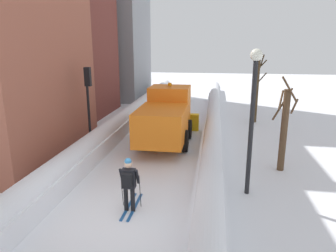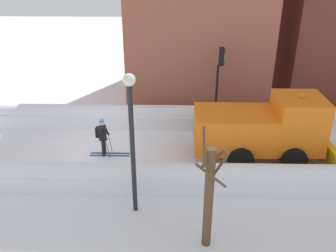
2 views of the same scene
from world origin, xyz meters
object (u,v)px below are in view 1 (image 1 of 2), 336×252
(skier, at_px, (129,182))
(traffic_light_pole, at_px, (88,93))
(bare_tree_mid, at_px, (257,89))
(plow_truck, at_px, (166,117))
(bare_tree_near, at_px, (284,128))
(street_lamp, at_px, (253,105))

(skier, distance_m, traffic_light_pole, 6.76)
(bare_tree_mid, bearing_deg, plow_truck, -132.89)
(traffic_light_pole, relative_size, bare_tree_near, 1.04)
(street_lamp, bearing_deg, bare_tree_mid, 82.30)
(bare_tree_near, bearing_deg, skier, -141.99)
(plow_truck, relative_size, street_lamp, 1.18)
(traffic_light_pole, bearing_deg, bare_tree_mid, 39.69)
(traffic_light_pole, distance_m, bare_tree_mid, 11.45)
(street_lamp, bearing_deg, traffic_light_pole, 153.65)
(street_lamp, relative_size, bare_tree_near, 1.27)
(plow_truck, relative_size, traffic_light_pole, 1.45)
(plow_truck, bearing_deg, bare_tree_near, -27.82)
(traffic_light_pole, relative_size, street_lamp, 0.82)
(plow_truck, bearing_deg, traffic_light_pole, -155.18)
(bare_tree_near, xyz_separation_m, bare_tree_mid, (-0.13, 8.51, 0.41))
(plow_truck, relative_size, bare_tree_mid, 1.31)
(plow_truck, height_order, bare_tree_near, bare_tree_near)
(skier, bearing_deg, bare_tree_mid, 67.39)
(skier, height_order, traffic_light_pole, traffic_light_pole)
(street_lamp, distance_m, bare_tree_mid, 11.07)
(traffic_light_pole, distance_m, bare_tree_near, 9.07)
(plow_truck, xyz_separation_m, bare_tree_near, (5.39, -2.85, 0.38))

